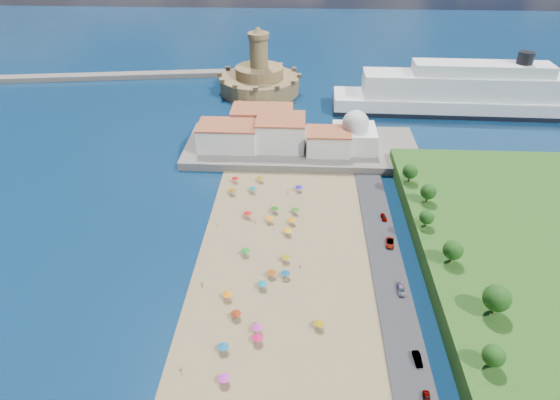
{
  "coord_description": "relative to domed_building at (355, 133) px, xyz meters",
  "views": [
    {
      "loc": [
        9.78,
        -92.04,
        84.51
      ],
      "look_at": [
        4.0,
        25.0,
        8.0
      ],
      "focal_mm": 30.0,
      "sensor_mm": 36.0,
      "label": 1
    }
  ],
  "objects": [
    {
      "name": "ground",
      "position": [
        -30.0,
        -71.0,
        -8.97
      ],
      "size": [
        700.0,
        700.0,
        0.0
      ],
      "primitive_type": "plane",
      "color": "#071938",
      "rests_on": "ground"
    },
    {
      "name": "terrace",
      "position": [
        -20.0,
        2.0,
        -7.47
      ],
      "size": [
        90.0,
        36.0,
        3.0
      ],
      "primitive_type": "cube",
      "color": "#59544C",
      "rests_on": "ground"
    },
    {
      "name": "jetty",
      "position": [
        -42.0,
        37.0,
        -7.77
      ],
      "size": [
        18.0,
        70.0,
        2.4
      ],
      "primitive_type": "cube",
      "color": "#59544C",
      "rests_on": "ground"
    },
    {
      "name": "breakwater",
      "position": [
        -140.0,
        82.0,
        -7.67
      ],
      "size": [
        199.03,
        34.77,
        2.6
      ],
      "primitive_type": "cube",
      "rotation": [
        0.0,
        0.0,
        0.14
      ],
      "color": "#59544C",
      "rests_on": "ground"
    },
    {
      "name": "waterfront_buildings",
      "position": [
        -33.05,
        2.64,
        -1.1
      ],
      "size": [
        57.0,
        29.0,
        11.0
      ],
      "color": "silver",
      "rests_on": "terrace"
    },
    {
      "name": "domed_building",
      "position": [
        0.0,
        0.0,
        0.0
      ],
      "size": [
        16.0,
        16.0,
        15.0
      ],
      "color": "silver",
      "rests_on": "terrace"
    },
    {
      "name": "fortress",
      "position": [
        -42.0,
        67.0,
        -2.29
      ],
      "size": [
        40.0,
        40.0,
        32.4
      ],
      "color": "olive",
      "rests_on": "ground"
    },
    {
      "name": "cruise_ship",
      "position": [
        58.93,
        44.94,
        -0.62
      ],
      "size": [
        129.66,
        22.13,
        28.22
      ],
      "color": "black",
      "rests_on": "ground"
    },
    {
      "name": "beach_parasols",
      "position": [
        -30.58,
        -82.8,
        -6.83
      ],
      "size": [
        30.32,
        117.47,
        2.2
      ],
      "color": "gray",
      "rests_on": "beach"
    },
    {
      "name": "beachgoers",
      "position": [
        -34.66,
        -80.54,
        -7.86
      ],
      "size": [
        31.41,
        99.32,
        1.85
      ],
      "color": "tan",
      "rests_on": "beach"
    },
    {
      "name": "parked_cars",
      "position": [
        6.0,
        -73.05,
        -7.61
      ],
      "size": [
        3.03,
        66.03,
        1.39
      ],
      "color": "gray",
      "rests_on": "promenade"
    },
    {
      "name": "hillside_trees",
      "position": [
        18.42,
        -81.82,
        1.04
      ],
      "size": [
        13.73,
        104.33,
        7.8
      ],
      "color": "#382314",
      "rests_on": "hillside"
    }
  ]
}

